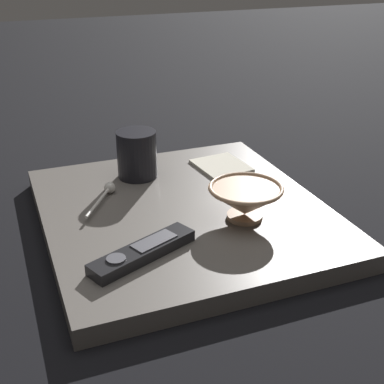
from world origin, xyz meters
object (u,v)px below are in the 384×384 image
object	(u,v)px
teaspoon	(107,191)
tv_remote_near	(143,252)
coffee_mug	(137,154)
folded_napkin	(221,166)
cereal_bowl	(245,200)

from	to	relation	value
teaspoon	tv_remote_near	size ratio (longest dim) A/B	0.62
coffee_mug	tv_remote_near	xyz separation A→B (m)	(-0.31, 0.08, -0.04)
folded_napkin	cereal_bowl	bearing A→B (deg)	166.14
cereal_bowl	folded_napkin	bearing A→B (deg)	-13.86
coffee_mug	folded_napkin	bearing A→B (deg)	-95.44
teaspoon	folded_napkin	xyz separation A→B (m)	(0.06, -0.27, -0.01)
cereal_bowl	tv_remote_near	size ratio (longest dim) A/B	0.71
tv_remote_near	folded_napkin	bearing A→B (deg)	-42.38
coffee_mug	folded_napkin	size ratio (longest dim) A/B	0.79
cereal_bowl	coffee_mug	world-z (taller)	coffee_mug
teaspoon	tv_remote_near	xyz separation A→B (m)	(-0.24, -0.00, -0.00)
coffee_mug	tv_remote_near	world-z (taller)	coffee_mug
cereal_bowl	tv_remote_near	bearing A→B (deg)	105.78
teaspoon	folded_napkin	bearing A→B (deg)	-78.31
tv_remote_near	folded_napkin	size ratio (longest dim) A/B	1.52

